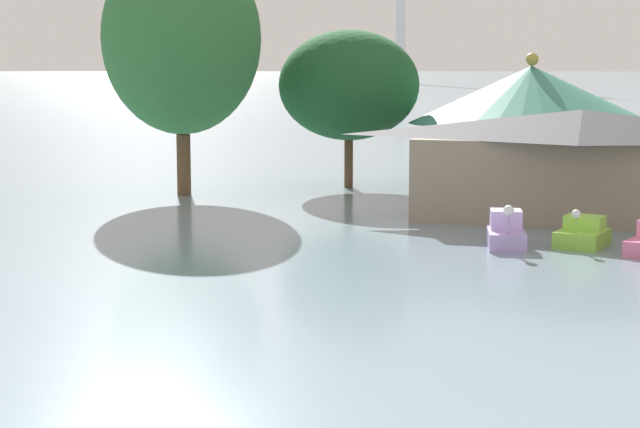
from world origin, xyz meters
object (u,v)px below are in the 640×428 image
pedal_boat_lime (583,234)px  green_roof_pavilion (531,118)px  boathouse (581,163)px  shoreline_tree_mid (349,85)px  pedal_boat_lavender (506,232)px  shoreline_tree_tall_left (182,38)px

pedal_boat_lime → green_roof_pavilion: (-3.53, 17.77, 3.47)m
green_roof_pavilion → boathouse: bearing=-74.2°
shoreline_tree_mid → pedal_boat_lime: bearing=-50.8°
pedal_boat_lavender → shoreline_tree_tall_left: 22.71m
green_roof_pavilion → pedal_boat_lime: bearing=-78.8°
pedal_boat_lavender → green_roof_pavilion: 18.98m
pedal_boat_lime → green_roof_pavilion: green_roof_pavilion is taller
pedal_boat_lime → shoreline_tree_mid: 21.78m
green_roof_pavilion → shoreline_tree_mid: shoreline_tree_mid is taller
shoreline_tree_tall_left → shoreline_tree_mid: (7.46, 5.79, -2.49)m
pedal_boat_lime → green_roof_pavilion: size_ratio=0.19×
pedal_boat_lavender → pedal_boat_lime: pedal_boat_lavender is taller
shoreline_tree_tall_left → shoreline_tree_mid: size_ratio=1.51×
pedal_boat_lime → boathouse: size_ratio=0.17×
pedal_boat_lavender → shoreline_tree_tall_left: shoreline_tree_tall_left is taller
boathouse → pedal_boat_lime: bearing=-86.7°
pedal_boat_lime → boathouse: (-0.39, 6.68, 2.08)m
pedal_boat_lime → shoreline_tree_mid: size_ratio=0.29×
pedal_boat_lime → green_roof_pavilion: 18.45m
green_roof_pavilion → shoreline_tree_tall_left: size_ratio=1.01×
boathouse → green_roof_pavilion: bearing=105.8°
pedal_boat_lime → shoreline_tree_tall_left: bearing=-103.0°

